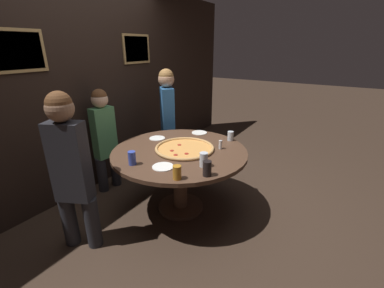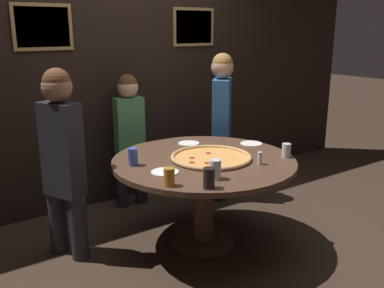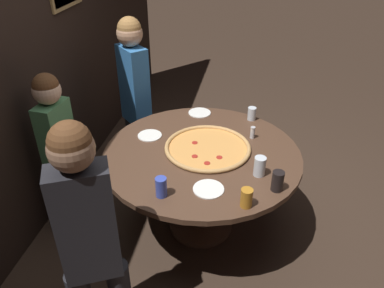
{
  "view_description": "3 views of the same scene",
  "coord_description": "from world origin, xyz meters",
  "px_view_note": "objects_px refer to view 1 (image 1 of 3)",
  "views": [
    {
      "loc": [
        -2.1,
        -1.48,
        1.8
      ],
      "look_at": [
        0.12,
        -0.08,
        0.79
      ],
      "focal_mm": 24.0,
      "sensor_mm": 36.0,
      "label": 1
    },
    {
      "loc": [
        -1.92,
        -2.61,
        1.75
      ],
      "look_at": [
        -0.06,
        0.09,
        0.85
      ],
      "focal_mm": 40.0,
      "sensor_mm": 36.0,
      "label": 2
    },
    {
      "loc": [
        -2.28,
        -0.33,
        2.25
      ],
      "look_at": [
        -0.01,
        0.07,
        0.81
      ],
      "focal_mm": 35.0,
      "sensor_mm": 36.0,
      "label": 3
    }
  ],
  "objects_px": {
    "diner_far_right": "(104,135)",
    "drink_cup_far_left": "(230,136)",
    "drink_cup_far_right": "(207,168)",
    "white_plate_right_side": "(199,133)",
    "drink_cup_centre_back": "(177,172)",
    "diner_side_left": "(70,166)",
    "dining_table": "(180,162)",
    "drink_cup_by_shaker": "(204,160)",
    "white_plate_left_side": "(163,167)",
    "drink_cup_near_right": "(132,158)",
    "diner_side_right": "(167,115)",
    "white_plate_beside_cup": "(157,138)",
    "giant_pizza": "(185,148)",
    "condiment_shaker": "(220,145)"
  },
  "relations": [
    {
      "from": "white_plate_left_side",
      "to": "condiment_shaker",
      "type": "xyz_separation_m",
      "value": [
        0.69,
        -0.25,
        0.05
      ]
    },
    {
      "from": "white_plate_beside_cup",
      "to": "diner_far_right",
      "type": "distance_m",
      "value": 0.69
    },
    {
      "from": "drink_cup_far_left",
      "to": "diner_side_left",
      "type": "xyz_separation_m",
      "value": [
        -1.55,
        0.8,
        0.04
      ]
    },
    {
      "from": "drink_cup_far_left",
      "to": "white_plate_right_side",
      "type": "xyz_separation_m",
      "value": [
        0.04,
        0.45,
        -0.05
      ]
    },
    {
      "from": "drink_cup_far_right",
      "to": "white_plate_right_side",
      "type": "bearing_deg",
      "value": 34.0
    },
    {
      "from": "drink_cup_centre_back",
      "to": "diner_side_right",
      "type": "bearing_deg",
      "value": 39.94
    },
    {
      "from": "drink_cup_near_right",
      "to": "drink_cup_far_left",
      "type": "height_order",
      "value": "drink_cup_near_right"
    },
    {
      "from": "drink_cup_centre_back",
      "to": "dining_table",
      "type": "bearing_deg",
      "value": 32.95
    },
    {
      "from": "dining_table",
      "to": "white_plate_beside_cup",
      "type": "bearing_deg",
      "value": 70.58
    },
    {
      "from": "dining_table",
      "to": "drink_cup_centre_back",
      "type": "relative_size",
      "value": 11.92
    },
    {
      "from": "giant_pizza",
      "to": "drink_cup_centre_back",
      "type": "relative_size",
      "value": 5.27
    },
    {
      "from": "diner_side_left",
      "to": "drink_cup_centre_back",
      "type": "bearing_deg",
      "value": -176.82
    },
    {
      "from": "condiment_shaker",
      "to": "drink_cup_far_left",
      "type": "bearing_deg",
      "value": 3.43
    },
    {
      "from": "condiment_shaker",
      "to": "diner_side_right",
      "type": "bearing_deg",
      "value": 65.28
    },
    {
      "from": "condiment_shaker",
      "to": "diner_far_right",
      "type": "xyz_separation_m",
      "value": [
        -0.38,
        1.43,
        -0.04
      ]
    },
    {
      "from": "giant_pizza",
      "to": "diner_side_left",
      "type": "bearing_deg",
      "value": 154.13
    },
    {
      "from": "diner_far_right",
      "to": "drink_cup_far_right",
      "type": "bearing_deg",
      "value": 87.63
    },
    {
      "from": "white_plate_left_side",
      "to": "diner_side_left",
      "type": "relative_size",
      "value": 0.14
    },
    {
      "from": "drink_cup_far_right",
      "to": "diner_side_left",
      "type": "relative_size",
      "value": 0.09
    },
    {
      "from": "dining_table",
      "to": "drink_cup_far_right",
      "type": "xyz_separation_m",
      "value": [
        -0.35,
        -0.53,
        0.21
      ]
    },
    {
      "from": "drink_cup_near_right",
      "to": "diner_side_right",
      "type": "height_order",
      "value": "diner_side_right"
    },
    {
      "from": "diner_far_right",
      "to": "drink_cup_centre_back",
      "type": "bearing_deg",
      "value": 79.38
    },
    {
      "from": "diner_side_left",
      "to": "white_plate_beside_cup",
      "type": "bearing_deg",
      "value": -116.1
    },
    {
      "from": "dining_table",
      "to": "diner_side_right",
      "type": "height_order",
      "value": "diner_side_right"
    },
    {
      "from": "white_plate_beside_cup",
      "to": "white_plate_left_side",
      "type": "bearing_deg",
      "value": -136.71
    },
    {
      "from": "giant_pizza",
      "to": "white_plate_right_side",
      "type": "height_order",
      "value": "giant_pizza"
    },
    {
      "from": "drink_cup_by_shaker",
      "to": "white_plate_left_side",
      "type": "relative_size",
      "value": 0.69
    },
    {
      "from": "drink_cup_by_shaker",
      "to": "drink_cup_near_right",
      "type": "bearing_deg",
      "value": 118.65
    },
    {
      "from": "white_plate_right_side",
      "to": "white_plate_left_side",
      "type": "bearing_deg",
      "value": -167.9
    },
    {
      "from": "drink_cup_far_left",
      "to": "white_plate_right_side",
      "type": "height_order",
      "value": "drink_cup_far_left"
    },
    {
      "from": "drink_cup_far_left",
      "to": "white_plate_beside_cup",
      "type": "height_order",
      "value": "drink_cup_far_left"
    },
    {
      "from": "diner_side_left",
      "to": "white_plate_right_side",
      "type": "bearing_deg",
      "value": -127.43
    },
    {
      "from": "dining_table",
      "to": "condiment_shaker",
      "type": "height_order",
      "value": "condiment_shaker"
    },
    {
      "from": "diner_side_right",
      "to": "white_plate_beside_cup",
      "type": "bearing_deg",
      "value": -19.27
    },
    {
      "from": "giant_pizza",
      "to": "white_plate_beside_cup",
      "type": "distance_m",
      "value": 0.49
    },
    {
      "from": "dining_table",
      "to": "diner_far_right",
      "type": "xyz_separation_m",
      "value": [
        -0.11,
        1.07,
        0.15
      ]
    },
    {
      "from": "diner_side_right",
      "to": "drink_cup_by_shaker",
      "type": "bearing_deg",
      "value": 4.0
    },
    {
      "from": "drink_cup_by_shaker",
      "to": "white_plate_left_side",
      "type": "bearing_deg",
      "value": 124.63
    },
    {
      "from": "drink_cup_far_left",
      "to": "white_plate_beside_cup",
      "type": "bearing_deg",
      "value": 118.08
    },
    {
      "from": "giant_pizza",
      "to": "diner_side_right",
      "type": "bearing_deg",
      "value": 47.12
    },
    {
      "from": "white_plate_beside_cup",
      "to": "giant_pizza",
      "type": "bearing_deg",
      "value": -103.16
    },
    {
      "from": "drink_cup_far_right",
      "to": "condiment_shaker",
      "type": "height_order",
      "value": "drink_cup_far_right"
    },
    {
      "from": "drink_cup_centre_back",
      "to": "white_plate_right_side",
      "type": "bearing_deg",
      "value": 22.0
    },
    {
      "from": "diner_far_right",
      "to": "drink_cup_far_left",
      "type": "bearing_deg",
      "value": 121.93
    },
    {
      "from": "drink_cup_far_right",
      "to": "white_plate_left_side",
      "type": "bearing_deg",
      "value": 99.92
    },
    {
      "from": "drink_cup_near_right",
      "to": "white_plate_left_side",
      "type": "relative_size",
      "value": 0.66
    },
    {
      "from": "drink_cup_near_right",
      "to": "white_plate_right_side",
      "type": "bearing_deg",
      "value": -2.93
    },
    {
      "from": "white_plate_right_side",
      "to": "condiment_shaker",
      "type": "height_order",
      "value": "condiment_shaker"
    },
    {
      "from": "diner_far_right",
      "to": "giant_pizza",
      "type": "bearing_deg",
      "value": 104.15
    },
    {
      "from": "drink_cup_near_right",
      "to": "drink_cup_centre_back",
      "type": "height_order",
      "value": "drink_cup_near_right"
    }
  ]
}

